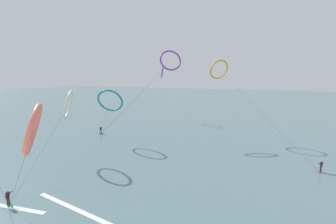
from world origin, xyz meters
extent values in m
cube|color=slate|center=(0.00, 107.66, 0.04)|extent=(400.00, 200.00, 0.08)
ellipsoid|color=navy|center=(-21.93, 36.47, 0.11)|extent=(1.40, 0.40, 0.06)
cylinder|color=black|center=(-21.84, 36.58, 0.54)|extent=(0.12, 0.12, 0.80)
cylinder|color=black|center=(-22.02, 36.36, 0.54)|extent=(0.12, 0.12, 0.80)
cube|color=black|center=(-21.93, 36.47, 1.25)|extent=(0.36, 0.37, 0.62)
sphere|color=tan|center=(-21.93, 36.47, 1.67)|extent=(0.22, 0.22, 0.22)
cylinder|color=black|center=(-21.79, 36.76, 1.30)|extent=(0.44, 0.39, 0.39)
cylinder|color=black|center=(-22.07, 36.42, 1.30)|extent=(0.44, 0.39, 0.39)
ellipsoid|color=#199351|center=(-12.00, 10.50, 0.11)|extent=(1.40, 0.40, 0.06)
cylinder|color=black|center=(-11.93, 10.38, 0.54)|extent=(0.12, 0.12, 0.80)
cylinder|color=black|center=(-12.07, 10.62, 0.54)|extent=(0.12, 0.12, 0.80)
cube|color=black|center=(-12.00, 10.50, 1.25)|extent=(0.34, 0.38, 0.62)
sphere|color=tan|center=(-12.00, 10.50, 1.67)|extent=(0.22, 0.22, 0.22)
cylinder|color=black|center=(-11.89, 10.43, 1.30)|extent=(0.48, 0.34, 0.39)
cylinder|color=black|center=(-12.12, 10.81, 1.30)|extent=(0.48, 0.34, 0.39)
ellipsoid|color=#CC288E|center=(18.25, 31.65, 0.11)|extent=(1.40, 0.40, 0.06)
cylinder|color=#1E2823|center=(18.26, 31.51, 0.54)|extent=(0.12, 0.12, 0.80)
cylinder|color=#1E2823|center=(18.23, 31.79, 0.54)|extent=(0.12, 0.12, 0.80)
cube|color=#1E2823|center=(18.25, 31.65, 1.25)|extent=(0.23, 0.34, 0.62)
sphere|color=tan|center=(18.25, 31.65, 1.67)|extent=(0.22, 0.22, 0.22)
cylinder|color=#1E2823|center=(18.27, 31.55, 1.30)|extent=(0.51, 0.14, 0.39)
cylinder|color=#1E2823|center=(18.23, 31.99, 1.30)|extent=(0.51, 0.14, 0.39)
torus|color=#2647B7|center=(-16.40, 57.46, 13.87)|extent=(2.51, 3.88, 3.89)
cylinder|color=#3F3F3F|center=(-19.16, 46.97, 6.87)|extent=(5.56, 21.01, 13.76)
torus|color=silver|center=(-16.05, 22.53, 8.57)|extent=(3.91, 4.48, 4.39)
cylinder|color=#3F3F3F|center=(-14.03, 16.51, 4.20)|extent=(4.08, 12.05, 8.42)
torus|color=purple|center=(-6.91, 40.36, 15.80)|extent=(4.73, 4.22, 4.20)
cylinder|color=#3F3F3F|center=(-14.42, 38.42, 7.82)|extent=(15.04, 3.92, 15.65)
torus|color=teal|center=(-15.41, 31.69, 8.21)|extent=(5.34, 3.80, 4.39)
cylinder|color=#3F3F3F|center=(-18.67, 34.08, 4.02)|extent=(6.55, 4.81, 8.06)
torus|color=#EA7260|center=(-6.49, 9.85, 8.59)|extent=(4.36, 4.31, 4.30)
cylinder|color=#3F3F3F|center=(-9.24, 10.17, 4.19)|extent=(5.54, 0.68, 8.39)
torus|color=orange|center=(2.03, 44.52, 14.02)|extent=(4.21, 4.20, 3.94)
cylinder|color=#3F3F3F|center=(10.14, 38.08, 6.93)|extent=(16.25, 12.89, 13.88)
cube|color=white|center=(-11.79, 10.39, 0.06)|extent=(8.42, 1.73, 0.12)
cube|color=white|center=(-4.37, 12.48, 0.06)|extent=(13.41, 2.26, 0.12)
camera|label=1|loc=(10.46, -2.21, 12.90)|focal=24.03mm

